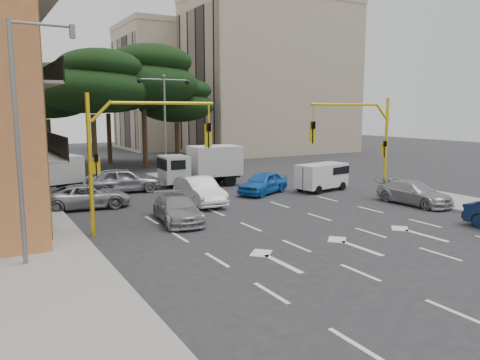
% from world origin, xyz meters
% --- Properties ---
extents(ground, '(120.00, 120.00, 0.00)m').
position_xyz_m(ground, '(0.00, 0.00, 0.00)').
color(ground, '#28282B').
rests_on(ground, ground).
extents(sidewalk_left, '(5.00, 26.00, 0.15)m').
position_xyz_m(sidewalk_left, '(-11.50, -4.00, 0.07)').
color(sidewalk_left, gray).
rests_on(sidewalk_left, ground).
extents(median_strip, '(1.40, 6.00, 0.15)m').
position_xyz_m(median_strip, '(0.00, 16.00, 0.07)').
color(median_strip, gray).
rests_on(median_strip, ground).
extents(apartment_beige_near, '(20.20, 12.15, 18.70)m').
position_xyz_m(apartment_beige_near, '(19.95, 32.00, 9.35)').
color(apartment_beige_near, tan).
rests_on(apartment_beige_near, ground).
extents(apartment_beige_far, '(16.20, 12.15, 16.70)m').
position_xyz_m(apartment_beige_far, '(12.95, 44.00, 8.35)').
color(apartment_beige_far, tan).
rests_on(apartment_beige_far, ground).
extents(pine_left_near, '(9.15, 9.15, 10.23)m').
position_xyz_m(pine_left_near, '(-3.94, 21.96, 7.60)').
color(pine_left_near, '#382616').
rests_on(pine_left_near, ground).
extents(pine_center, '(9.98, 9.98, 11.16)m').
position_xyz_m(pine_center, '(1.06, 23.96, 8.30)').
color(pine_center, '#382616').
rests_on(pine_center, ground).
extents(pine_left_far, '(8.32, 8.32, 9.30)m').
position_xyz_m(pine_left_far, '(-6.94, 25.96, 6.91)').
color(pine_left_far, '#382616').
rests_on(pine_left_far, ground).
extents(pine_right, '(7.49, 7.49, 8.37)m').
position_xyz_m(pine_right, '(5.06, 25.96, 6.22)').
color(pine_right, '#382616').
rests_on(pine_right, ground).
extents(pine_back, '(9.15, 9.15, 10.23)m').
position_xyz_m(pine_back, '(-0.94, 28.96, 7.60)').
color(pine_back, '#382616').
rests_on(pine_back, ground).
extents(signal_mast_right, '(5.79, 0.37, 6.00)m').
position_xyz_m(signal_mast_right, '(6.80, 1.99, 3.88)').
color(signal_mast_right, yellow).
rests_on(signal_mast_right, ground).
extents(signal_mast_left, '(5.79, 0.37, 6.00)m').
position_xyz_m(signal_mast_left, '(-6.80, 1.99, 3.88)').
color(signal_mast_left, yellow).
rests_on(signal_mast_left, ground).
extents(street_lamp_left, '(2.08, 0.20, 8.00)m').
position_xyz_m(street_lamp_left, '(-11.29, -1.00, 4.72)').
color(street_lamp_left, slate).
rests_on(street_lamp_left, sidewalk_left).
extents(street_lamp_center, '(4.16, 0.36, 7.77)m').
position_xyz_m(street_lamp_center, '(0.00, 16.00, 5.43)').
color(street_lamp_center, slate).
rests_on(street_lamp_center, median_strip).
extents(car_white_hatch, '(1.85, 4.70, 1.52)m').
position_xyz_m(car_white_hatch, '(-1.79, 6.00, 0.76)').
color(car_white_hatch, white).
rests_on(car_white_hatch, ground).
extents(car_blue_compact, '(4.41, 3.29, 1.40)m').
position_xyz_m(car_blue_compact, '(3.11, 6.96, 0.70)').
color(car_blue_compact, blue).
rests_on(car_blue_compact, ground).
extents(car_silver_wagon, '(2.40, 4.58, 1.27)m').
position_xyz_m(car_silver_wagon, '(-4.52, 2.58, 0.63)').
color(car_silver_wagon, '#92969A').
rests_on(car_silver_wagon, ground).
extents(car_silver_cross_a, '(4.85, 2.58, 1.30)m').
position_xyz_m(car_silver_cross_a, '(-7.59, 7.98, 0.65)').
color(car_silver_cross_a, '#A4A6AC').
rests_on(car_silver_cross_a, ground).
extents(car_silver_cross_b, '(4.92, 2.48, 1.61)m').
position_xyz_m(car_silver_cross_b, '(-4.49, 11.90, 0.80)').
color(car_silver_cross_b, '#989A9F').
rests_on(car_silver_cross_b, ground).
extents(car_silver_parked, '(1.98, 4.55, 1.30)m').
position_xyz_m(car_silver_parked, '(8.70, -0.16, 0.65)').
color(car_silver_parked, '#999CA1').
rests_on(car_silver_parked, ground).
extents(van_white, '(3.89, 2.29, 1.83)m').
position_xyz_m(van_white, '(7.07, 6.00, 0.91)').
color(van_white, silver).
rests_on(van_white, ground).
extents(box_truck_a, '(5.11, 3.08, 2.35)m').
position_xyz_m(box_truck_a, '(-9.00, 13.93, 1.17)').
color(box_truck_a, silver).
rests_on(box_truck_a, ground).
extents(box_truck_b, '(5.82, 2.74, 2.79)m').
position_xyz_m(box_truck_b, '(1.00, 11.73, 1.40)').
color(box_truck_b, silver).
rests_on(box_truck_b, ground).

